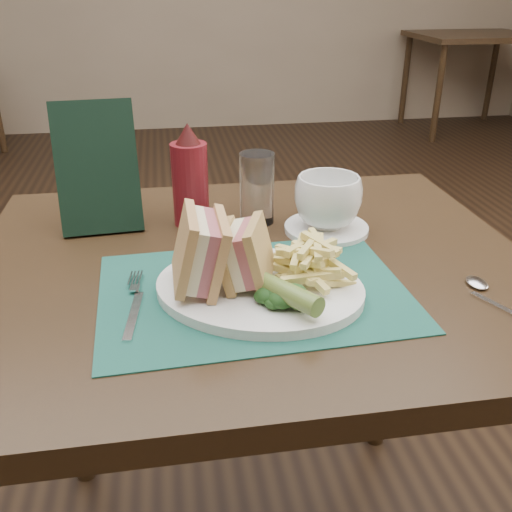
{
  "coord_description": "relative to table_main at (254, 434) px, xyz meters",
  "views": [
    {
      "loc": [
        -0.13,
        -1.31,
        1.17
      ],
      "look_at": [
        -0.01,
        -0.58,
        0.8
      ],
      "focal_mm": 40.0,
      "sensor_mm": 36.0,
      "label": 1
    }
  ],
  "objects": [
    {
      "name": "floor",
      "position": [
        0.0,
        0.5,
        -0.38
      ],
      "size": [
        7.0,
        7.0,
        0.0
      ],
      "primitive_type": "plane",
      "color": "black",
      "rests_on": "ground"
    },
    {
      "name": "wall_back",
      "position": [
        0.0,
        4.0,
        -0.38
      ],
      "size": [
        6.0,
        0.0,
        6.0
      ],
      "primitive_type": "plane",
      "rotation": [
        1.57,
        0.0,
        0.0
      ],
      "color": "gray",
      "rests_on": "ground"
    },
    {
      "name": "table_main",
      "position": [
        0.0,
        0.0,
        0.0
      ],
      "size": [
        0.9,
        0.75,
        0.75
      ],
      "primitive_type": null,
      "color": "black",
      "rests_on": "ground"
    },
    {
      "name": "table_bg_right",
      "position": [
        2.29,
        3.56,
        0.0
      ],
      "size": [
        0.9,
        0.75,
        0.75
      ],
      "primitive_type": null,
      "color": "black",
      "rests_on": "ground"
    },
    {
      "name": "placemat",
      "position": [
        -0.02,
        -0.1,
        0.38
      ],
      "size": [
        0.45,
        0.33,
        0.0
      ],
      "primitive_type": "cube",
      "rotation": [
        0.0,
        0.0,
        0.04
      ],
      "color": "#184E42",
      "rests_on": "table_main"
    },
    {
      "name": "plate",
      "position": [
        -0.01,
        -0.11,
        0.38
      ],
      "size": [
        0.37,
        0.34,
        0.01
      ],
      "primitive_type": null,
      "rotation": [
        0.0,
        0.0,
        -0.39
      ],
      "color": "white",
      "rests_on": "placemat"
    },
    {
      "name": "sandwich_half_a",
      "position": [
        -0.11,
        -0.1,
        0.45
      ],
      "size": [
        0.08,
        0.11,
        0.11
      ],
      "primitive_type": null,
      "rotation": [
        0.0,
        0.24,
        0.01
      ],
      "color": "tan",
      "rests_on": "plate"
    },
    {
      "name": "sandwich_half_b",
      "position": [
        -0.05,
        -0.1,
        0.44
      ],
      "size": [
        0.1,
        0.11,
        0.1
      ],
      "primitive_type": null,
      "rotation": [
        0.0,
        -0.24,
        -0.33
      ],
      "color": "tan",
      "rests_on": "plate"
    },
    {
      "name": "kale_garnish",
      "position": [
        0.0,
        -0.17,
        0.41
      ],
      "size": [
        0.11,
        0.08,
        0.03
      ],
      "primitive_type": null,
      "color": "#143312",
      "rests_on": "plate"
    },
    {
      "name": "pickle_spear",
      "position": [
        0.01,
        -0.18,
        0.41
      ],
      "size": [
        0.09,
        0.12,
        0.03
      ],
      "primitive_type": "cylinder",
      "rotation": [
        1.54,
        0.0,
        0.59
      ],
      "color": "#516A28",
      "rests_on": "plate"
    },
    {
      "name": "fries_pile",
      "position": [
        0.07,
        -0.09,
        0.42
      ],
      "size": [
        0.18,
        0.2,
        0.06
      ],
      "primitive_type": null,
      "color": "#E4D272",
      "rests_on": "plate"
    },
    {
      "name": "fork",
      "position": [
        -0.19,
        -0.12,
        0.38
      ],
      "size": [
        0.05,
        0.17,
        0.01
      ],
      "primitive_type": null,
      "rotation": [
        0.0,
        0.0,
        -0.11
      ],
      "color": "silver",
      "rests_on": "placemat"
    },
    {
      "name": "spoon",
      "position": [
        0.31,
        -0.18,
        0.38
      ],
      "size": [
        0.09,
        0.15,
        0.01
      ],
      "primitive_type": null,
      "rotation": [
        0.0,
        0.0,
        0.42
      ],
      "color": "silver",
      "rests_on": "table_main"
    },
    {
      "name": "saucer",
      "position": [
        0.15,
        0.09,
        0.38
      ],
      "size": [
        0.2,
        0.2,
        0.01
      ],
      "primitive_type": "cylinder",
      "rotation": [
        0.0,
        0.0,
        -0.41
      ],
      "color": "white",
      "rests_on": "table_main"
    },
    {
      "name": "coffee_cup",
      "position": [
        0.15,
        0.09,
        0.43
      ],
      "size": [
        0.16,
        0.16,
        0.09
      ],
      "primitive_type": "imported",
      "rotation": [
        0.0,
        0.0,
        0.48
      ],
      "color": "white",
      "rests_on": "saucer"
    },
    {
      "name": "drinking_glass",
      "position": [
        0.03,
        0.16,
        0.44
      ],
      "size": [
        0.08,
        0.08,
        0.13
      ],
      "primitive_type": "cylinder",
      "rotation": [
        0.0,
        0.0,
        0.27
      ],
      "color": "silver",
      "rests_on": "table_main"
    },
    {
      "name": "ketchup_bottle",
      "position": [
        -0.09,
        0.17,
        0.47
      ],
      "size": [
        0.08,
        0.08,
        0.19
      ],
      "primitive_type": null,
      "rotation": [
        0.0,
        0.0,
        -0.24
      ],
      "color": "maroon",
      "rests_on": "table_main"
    },
    {
      "name": "check_presenter",
      "position": [
        -0.25,
        0.17,
        0.49
      ],
      "size": [
        0.15,
        0.1,
        0.22
      ],
      "primitive_type": "cube",
      "rotation": [
        -0.31,
        0.0,
        0.07
      ],
      "color": "black",
      "rests_on": "table_main"
    }
  ]
}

